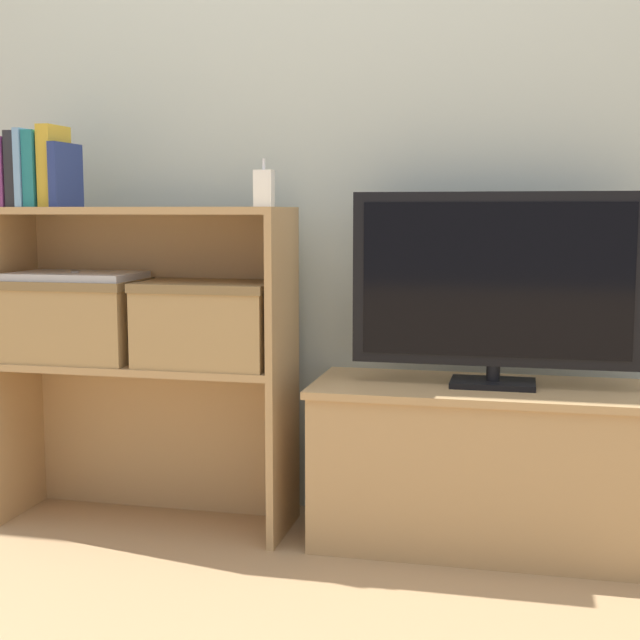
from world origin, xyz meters
TOP-DOWN VIEW (x-y plane):
  - ground_plane at (0.00, 0.00)m, footprint 16.00×16.00m
  - wall_back at (0.00, 0.40)m, footprint 10.00×0.05m
  - tv_stand at (0.46, 0.18)m, footprint 0.95×0.38m
  - tv at (0.46, 0.18)m, footprint 0.75×0.14m
  - bookshelf_lower_tier at (-0.51, 0.20)m, footprint 0.83×0.28m
  - bookshelf_upper_tier at (-0.51, 0.20)m, footprint 0.83×0.28m
  - book_plum at (-0.88, 0.10)m, footprint 0.02×0.14m
  - book_charcoal at (-0.85, 0.10)m, footprint 0.03×0.13m
  - book_skyblue at (-0.82, 0.10)m, footprint 0.02×0.16m
  - book_teal at (-0.79, 0.10)m, footprint 0.03×0.14m
  - book_mustard at (-0.75, 0.10)m, footprint 0.04×0.13m
  - book_navy at (-0.71, 0.10)m, footprint 0.02×0.16m
  - baby_monitor at (-0.15, 0.14)m, footprint 0.05×0.04m
  - storage_basket_left at (-0.71, 0.13)m, footprint 0.37×0.25m
  - storage_basket_right at (-0.31, 0.13)m, footprint 0.37×0.25m
  - laptop at (-0.71, 0.13)m, footprint 0.36×0.23m

SIDE VIEW (x-z plane):
  - ground_plane at x=0.00m, z-range 0.00..0.00m
  - tv_stand at x=0.46m, z-range 0.00..0.43m
  - bookshelf_lower_tier at x=-0.51m, z-range 0.06..0.53m
  - storage_basket_left at x=-0.71m, z-range 0.48..0.71m
  - storage_basket_right at x=-0.31m, z-range 0.48..0.71m
  - tv at x=0.46m, z-range 0.45..0.96m
  - laptop at x=-0.71m, z-range 0.70..0.72m
  - bookshelf_upper_tier at x=-0.51m, z-range 0.53..0.96m
  - baby_monitor at x=-0.15m, z-range 0.89..1.02m
  - book_navy at x=-0.71m, z-range 0.90..1.08m
  - book_plum at x=-0.88m, z-range 0.90..1.09m
  - book_teal at x=-0.79m, z-range 0.90..1.11m
  - book_charcoal at x=-0.85m, z-range 0.90..1.11m
  - book_skyblue at x=-0.82m, z-range 0.90..1.12m
  - book_mustard at x=-0.75m, z-range 0.90..1.13m
  - wall_back at x=0.00m, z-range 0.00..2.40m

